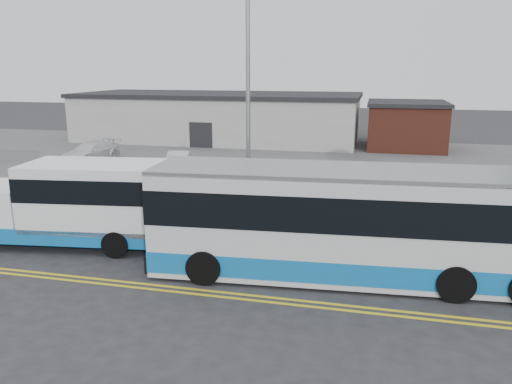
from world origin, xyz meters
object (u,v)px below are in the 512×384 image
(pedestrian, at_px, (100,190))
(parked_car_b, at_px, (91,152))
(shuttle_bus, at_px, (76,201))
(streetlight_near, at_px, (248,102))
(transit_bus, at_px, (351,223))
(parked_car_a, at_px, (179,162))

(pedestrian, relative_size, parked_car_b, 0.37)
(shuttle_bus, bearing_deg, parked_car_b, 112.47)
(streetlight_near, relative_size, transit_bus, 0.74)
(transit_bus, relative_size, parked_car_b, 2.71)
(streetlight_near, distance_m, shuttle_bus, 7.71)
(transit_bus, relative_size, pedestrian, 7.38)
(transit_bus, bearing_deg, parked_car_b, 135.78)
(pedestrian, relative_size, parked_car_a, 0.44)
(shuttle_bus, distance_m, transit_bus, 10.26)
(parked_car_b, bearing_deg, parked_car_a, -2.97)
(transit_bus, distance_m, parked_car_b, 24.75)
(streetlight_near, height_order, pedestrian, streetlight_near)
(pedestrian, xyz_separation_m, parked_car_a, (0.32, 8.90, -0.23))
(transit_bus, height_order, parked_car_b, transit_bus)
(streetlight_near, distance_m, pedestrian, 8.50)
(parked_car_a, distance_m, parked_car_b, 7.70)
(shuttle_bus, distance_m, parked_car_a, 13.30)
(parked_car_a, bearing_deg, transit_bus, -64.55)
(parked_car_b, bearing_deg, streetlight_near, -26.49)
(parked_car_a, bearing_deg, streetlight_near, -67.67)
(shuttle_bus, relative_size, transit_bus, 0.66)
(pedestrian, bearing_deg, transit_bus, 148.42)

